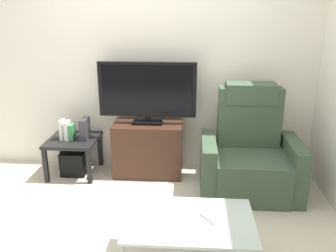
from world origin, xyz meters
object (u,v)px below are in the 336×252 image
(side_table, at_px, (73,144))
(game_console, at_px, (85,129))
(recliner_armchair, at_px, (249,156))
(cell_phone, at_px, (211,218))
(book_rightmost, at_px, (72,132))
(coffee_table, at_px, (190,222))
(tv_stand, at_px, (148,149))
(book_middle, at_px, (67,130))
(television, at_px, (147,91))
(subwoofer_box, at_px, (75,162))
(book_leftmost, at_px, (62,130))

(side_table, height_order, game_console, game_console)
(recliner_armchair, relative_size, cell_phone, 7.20)
(book_rightmost, xyz_separation_m, game_console, (0.14, 0.03, 0.03))
(recliner_armchair, distance_m, coffee_table, 1.36)
(side_table, relative_size, book_rightmost, 3.08)
(coffee_table, bearing_deg, tv_stand, 107.67)
(book_middle, distance_m, cell_phone, 2.08)
(side_table, xyz_separation_m, game_console, (0.14, 0.01, 0.18))
(television, relative_size, coffee_table, 1.17)
(book_rightmost, bearing_deg, coffee_table, -47.65)
(tv_stand, relative_size, cell_phone, 5.06)
(book_rightmost, distance_m, coffee_table, 1.96)
(television, height_order, book_rightmost, television)
(game_console, bearing_deg, tv_stand, 3.70)
(television, xyz_separation_m, book_middle, (-0.88, -0.09, -0.43))
(tv_stand, xyz_separation_m, cell_phone, (0.63, -1.50, 0.11))
(subwoofer_box, relative_size, coffee_table, 0.30)
(side_table, height_order, subwoofer_box, side_table)
(subwoofer_box, distance_m, cell_phone, 2.08)
(game_console, height_order, cell_phone, game_console)
(tv_stand, distance_m, subwoofer_box, 0.86)
(tv_stand, distance_m, book_rightmost, 0.86)
(television, distance_m, subwoofer_box, 1.18)
(subwoofer_box, height_order, book_leftmost, book_leftmost)
(coffee_table, bearing_deg, subwoofer_box, 132.10)
(book_middle, height_order, book_rightmost, book_middle)
(game_console, height_order, coffee_table, game_console)
(side_table, xyz_separation_m, subwoofer_box, (-0.00, 0.00, -0.22))
(subwoofer_box, bearing_deg, side_table, 0.00)
(coffee_table, bearing_deg, book_middle, 133.43)
(coffee_table, bearing_deg, game_console, 128.63)
(book_leftmost, distance_m, coffee_table, 2.03)
(subwoofer_box, relative_size, cell_phone, 1.80)
(cell_phone, bearing_deg, side_table, 97.34)
(subwoofer_box, xyz_separation_m, coffee_table, (1.32, -1.46, 0.25))
(side_table, relative_size, book_middle, 2.62)
(recliner_armchair, height_order, book_leftmost, recliner_armchair)
(subwoofer_box, relative_size, book_leftmost, 1.22)
(recliner_armchair, distance_m, side_table, 1.93)
(television, height_order, game_console, television)
(recliner_armchair, relative_size, book_leftmost, 4.88)
(side_table, height_order, book_rightmost, book_rightmost)
(book_leftmost, xyz_separation_m, game_console, (0.24, 0.03, 0.01))
(cell_phone, bearing_deg, tv_stand, 74.66)
(tv_stand, relative_size, book_rightmost, 4.32)
(book_leftmost, bearing_deg, book_rightmost, 0.00)
(television, height_order, cell_phone, television)
(recliner_armchair, bearing_deg, tv_stand, 161.77)
(side_table, bearing_deg, game_console, 3.95)
(game_console, bearing_deg, television, 5.23)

